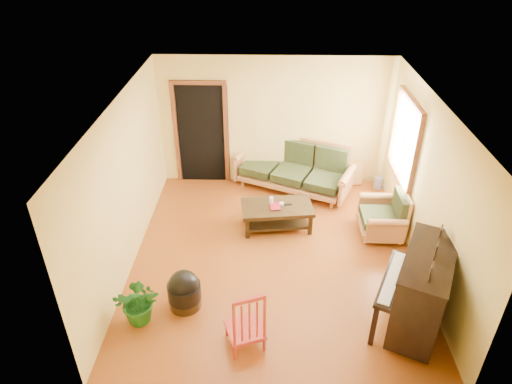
{
  "coord_description": "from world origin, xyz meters",
  "views": [
    {
      "loc": [
        -0.14,
        -5.82,
        4.79
      ],
      "look_at": [
        -0.3,
        0.2,
        1.1
      ],
      "focal_mm": 32.0,
      "sensor_mm": 36.0,
      "label": 1
    }
  ],
  "objects_px": {
    "ceramic_crock": "(378,183)",
    "potted_plant": "(139,301)",
    "sofa": "(293,167)",
    "armchair": "(382,213)",
    "red_chair": "(245,316)",
    "piano": "(422,292)",
    "coffee_table": "(277,216)",
    "footstool": "(185,294)"
  },
  "relations": [
    {
      "from": "armchair",
      "to": "footstool",
      "type": "height_order",
      "value": "armchair"
    },
    {
      "from": "sofa",
      "to": "coffee_table",
      "type": "xyz_separation_m",
      "value": [
        -0.33,
        -1.33,
        -0.27
      ]
    },
    {
      "from": "coffee_table",
      "to": "red_chair",
      "type": "relative_size",
      "value": 1.27
    },
    {
      "from": "ceramic_crock",
      "to": "potted_plant",
      "type": "relative_size",
      "value": 0.34
    },
    {
      "from": "coffee_table",
      "to": "ceramic_crock",
      "type": "relative_size",
      "value": 5.25
    },
    {
      "from": "red_chair",
      "to": "potted_plant",
      "type": "height_order",
      "value": "red_chair"
    },
    {
      "from": "footstool",
      "to": "potted_plant",
      "type": "bearing_deg",
      "value": -152.85
    },
    {
      "from": "piano",
      "to": "potted_plant",
      "type": "xyz_separation_m",
      "value": [
        -3.71,
        -0.01,
        -0.25
      ]
    },
    {
      "from": "piano",
      "to": "potted_plant",
      "type": "relative_size",
      "value": 1.98
    },
    {
      "from": "footstool",
      "to": "ceramic_crock",
      "type": "xyz_separation_m",
      "value": [
        3.39,
        3.37,
        -0.11
      ]
    },
    {
      "from": "ceramic_crock",
      "to": "coffee_table",
      "type": "bearing_deg",
      "value": -145.58
    },
    {
      "from": "coffee_table",
      "to": "potted_plant",
      "type": "bearing_deg",
      "value": -129.95
    },
    {
      "from": "piano",
      "to": "footstool",
      "type": "xyz_separation_m",
      "value": [
        -3.16,
        0.27,
        -0.37
      ]
    },
    {
      "from": "armchair",
      "to": "ceramic_crock",
      "type": "xyz_separation_m",
      "value": [
        0.29,
        1.57,
        -0.31
      ]
    },
    {
      "from": "sofa",
      "to": "ceramic_crock",
      "type": "distance_m",
      "value": 1.79
    },
    {
      "from": "armchair",
      "to": "footstool",
      "type": "relative_size",
      "value": 1.83
    },
    {
      "from": "potted_plant",
      "to": "ceramic_crock",
      "type": "bearing_deg",
      "value": 42.82
    },
    {
      "from": "footstool",
      "to": "ceramic_crock",
      "type": "bearing_deg",
      "value": 44.83
    },
    {
      "from": "ceramic_crock",
      "to": "potted_plant",
      "type": "xyz_separation_m",
      "value": [
        -3.95,
        -3.66,
        0.22
      ]
    },
    {
      "from": "piano",
      "to": "potted_plant",
      "type": "bearing_deg",
      "value": -155.16
    },
    {
      "from": "sofa",
      "to": "potted_plant",
      "type": "bearing_deg",
      "value": -97.57
    },
    {
      "from": "coffee_table",
      "to": "piano",
      "type": "relative_size",
      "value": 0.91
    },
    {
      "from": "coffee_table",
      "to": "potted_plant",
      "type": "height_order",
      "value": "potted_plant"
    },
    {
      "from": "armchair",
      "to": "red_chair",
      "type": "distance_m",
      "value": 3.31
    },
    {
      "from": "sofa",
      "to": "footstool",
      "type": "xyz_separation_m",
      "value": [
        -1.65,
        -3.29,
        -0.27
      ]
    },
    {
      "from": "red_chair",
      "to": "ceramic_crock",
      "type": "distance_m",
      "value": 4.75
    },
    {
      "from": "armchair",
      "to": "ceramic_crock",
      "type": "distance_m",
      "value": 1.63
    },
    {
      "from": "coffee_table",
      "to": "armchair",
      "type": "distance_m",
      "value": 1.8
    },
    {
      "from": "piano",
      "to": "footstool",
      "type": "height_order",
      "value": "piano"
    },
    {
      "from": "coffee_table",
      "to": "piano",
      "type": "height_order",
      "value": "piano"
    },
    {
      "from": "sofa",
      "to": "armchair",
      "type": "distance_m",
      "value": 2.08
    },
    {
      "from": "ceramic_crock",
      "to": "piano",
      "type": "bearing_deg",
      "value": -93.68
    },
    {
      "from": "piano",
      "to": "coffee_table",
      "type": "bearing_deg",
      "value": 154.26
    },
    {
      "from": "footstool",
      "to": "potted_plant",
      "type": "distance_m",
      "value": 0.63
    },
    {
      "from": "ceramic_crock",
      "to": "footstool",
      "type": "bearing_deg",
      "value": -135.17
    },
    {
      "from": "coffee_table",
      "to": "piano",
      "type": "bearing_deg",
      "value": -50.44
    },
    {
      "from": "armchair",
      "to": "coffee_table",
      "type": "bearing_deg",
      "value": 175.73
    },
    {
      "from": "armchair",
      "to": "piano",
      "type": "xyz_separation_m",
      "value": [
        0.05,
        -2.08,
        0.17
      ]
    },
    {
      "from": "coffee_table",
      "to": "potted_plant",
      "type": "distance_m",
      "value": 2.92
    },
    {
      "from": "red_chair",
      "to": "piano",
      "type": "bearing_deg",
      "value": -11.1
    },
    {
      "from": "piano",
      "to": "ceramic_crock",
      "type": "distance_m",
      "value": 3.69
    },
    {
      "from": "ceramic_crock",
      "to": "armchair",
      "type": "bearing_deg",
      "value": -100.39
    }
  ]
}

